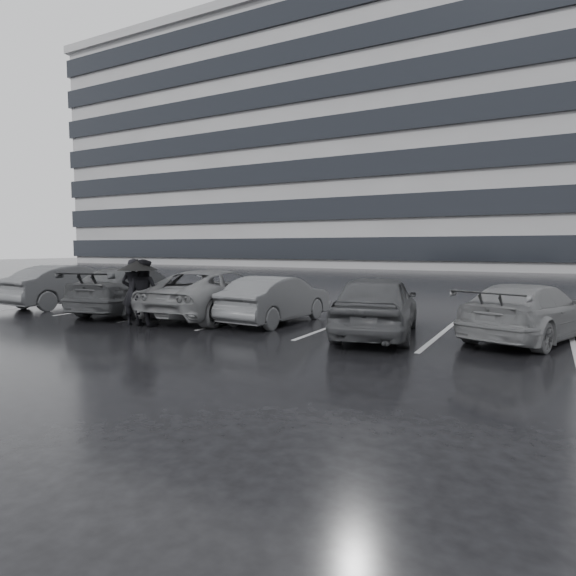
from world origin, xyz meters
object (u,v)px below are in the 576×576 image
at_px(car_west_b, 217,293).
at_px(car_east, 528,312).
at_px(car_main, 377,305).
at_px(pedestrian_left, 134,292).
at_px(car_west_c, 135,290).
at_px(car_west_d, 71,286).
at_px(pedestrian_right, 144,293).
at_px(car_west_a, 277,299).

bearing_deg(car_west_b, car_east, 179.42).
relative_size(car_main, car_east, 0.98).
relative_size(car_west_b, pedestrian_left, 2.87).
height_order(car_west_c, car_west_d, car_west_d).
height_order(car_west_b, pedestrian_right, pedestrian_right).
distance_m(car_west_c, car_east, 11.50).
bearing_deg(car_west_d, car_east, -174.41).
bearing_deg(car_main, pedestrian_right, 3.45).
relative_size(car_west_c, car_east, 1.14).
bearing_deg(car_west_c, car_west_d, -13.20).
distance_m(car_west_a, pedestrian_left, 3.90).
relative_size(car_west_a, car_east, 0.89).
xyz_separation_m(car_main, car_west_d, (-11.56, 0.44, -0.00)).
bearing_deg(pedestrian_right, car_east, -163.57).
xyz_separation_m(car_main, car_west_a, (-3.12, 0.65, -0.09)).
relative_size(car_west_d, pedestrian_left, 2.48).
relative_size(car_main, car_west_c, 0.86).
relative_size(car_west_b, car_east, 1.17).
bearing_deg(car_west_c, car_west_a, 172.00).
distance_m(car_west_b, car_east, 8.50).
relative_size(car_main, car_west_d, 0.97).
distance_m(car_main, car_east, 3.41).
distance_m(car_main, car_west_a, 3.19).
height_order(car_main, car_east, car_main).
relative_size(car_west_d, pedestrian_right, 2.51).
distance_m(car_main, pedestrian_right, 6.19).
distance_m(car_west_b, pedestrian_right, 2.38).
bearing_deg(pedestrian_left, car_main, 167.52).
bearing_deg(car_west_a, pedestrian_right, 40.78).
relative_size(car_west_c, pedestrian_left, 2.79).
xyz_separation_m(car_main, car_west_c, (-8.25, 0.34, -0.01)).
bearing_deg(car_west_a, car_west_c, 7.13).
xyz_separation_m(pedestrian_left, pedestrian_right, (0.28, 0.09, -0.01)).
distance_m(car_main, pedestrian_left, 6.49).
bearing_deg(pedestrian_right, car_west_d, -19.03).
bearing_deg(car_main, car_west_a, -22.63).
height_order(car_west_c, pedestrian_right, pedestrian_right).
xyz_separation_m(car_west_a, car_west_c, (-5.13, -0.31, 0.08)).
xyz_separation_m(car_west_b, pedestrian_left, (-1.01, -2.35, 0.19)).
height_order(car_west_b, car_west_c, car_west_c).
distance_m(car_west_a, pedestrian_right, 3.62).
xyz_separation_m(car_west_a, pedestrian_right, (-2.88, -2.18, 0.24)).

